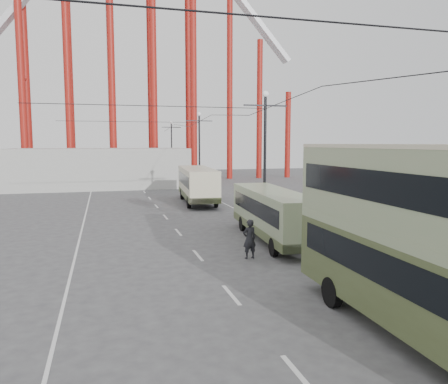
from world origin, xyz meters
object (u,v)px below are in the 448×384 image
object	(u,v)px
single_decker_cream	(197,183)
pedestrian	(249,239)
single_decker_green	(273,213)
double_decker_bus	(424,232)

from	to	relation	value
single_decker_cream	pedestrian	bearing A→B (deg)	-90.25
single_decker_green	single_decker_cream	size ratio (longest dim) A/B	0.97
double_decker_bus	pedestrian	xyz separation A→B (m)	(-1.85, 9.79, -2.18)
single_decker_cream	pedestrian	xyz separation A→B (m)	(-1.75, -20.55, -0.88)
double_decker_bus	pedestrian	world-z (taller)	double_decker_bus
single_decker_green	pedestrian	size ratio (longest dim) A/B	5.35
double_decker_bus	single_decker_green	world-z (taller)	double_decker_bus
single_decker_green	single_decker_cream	bearing A→B (deg)	96.95
single_decker_cream	double_decker_bus	bearing A→B (deg)	-85.19
single_decker_green	single_decker_cream	xyz separation A→B (m)	(-0.87, 17.09, 0.21)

